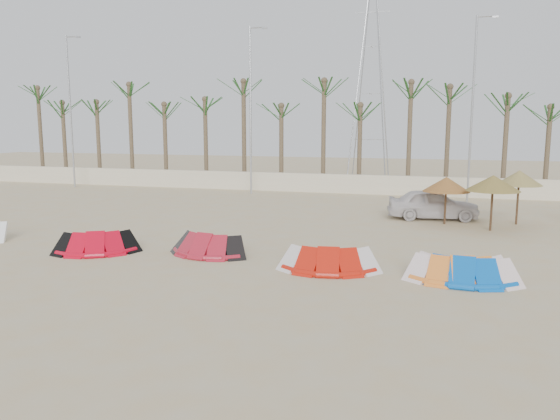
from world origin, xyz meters
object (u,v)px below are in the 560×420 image
(kite_red_left, at_px, (101,241))
(parasol_right, at_px, (519,178))
(kite_red_right, at_px, (331,257))
(kite_red_mid, at_px, (210,243))
(kite_orange, at_px, (460,266))
(kite_blue, at_px, (462,267))
(parasol_left, at_px, (446,184))
(car, at_px, (433,204))
(parasol_mid, at_px, (493,183))

(kite_red_left, relative_size, parasol_right, 1.36)
(kite_red_left, xyz_separation_m, parasol_right, (15.83, 10.26, 1.81))
(kite_red_right, bearing_deg, kite_red_left, 179.33)
(kite_red_mid, height_order, kite_orange, same)
(kite_red_mid, relative_size, kite_orange, 0.94)
(kite_red_right, bearing_deg, kite_blue, -1.55)
(kite_blue, bearing_deg, parasol_right, 74.42)
(kite_red_right, relative_size, parasol_right, 1.30)
(kite_orange, distance_m, parasol_right, 10.99)
(parasol_left, distance_m, parasol_right, 3.42)
(kite_red_left, bearing_deg, car, 41.74)
(kite_red_left, distance_m, car, 16.04)
(kite_red_mid, bearing_deg, kite_blue, -6.59)
(parasol_left, relative_size, car, 0.51)
(parasol_mid, relative_size, car, 0.56)
(kite_red_left, bearing_deg, kite_blue, -0.95)
(kite_red_mid, xyz_separation_m, parasol_left, (8.46, 8.60, 1.50))
(kite_blue, relative_size, parasol_left, 1.48)
(kite_blue, relative_size, car, 0.75)
(parasol_left, bearing_deg, parasol_mid, -29.68)
(kite_red_right, height_order, kite_blue, same)
(kite_red_mid, xyz_separation_m, kite_blue, (8.84, -1.02, 0.00))
(kite_red_left, xyz_separation_m, kite_red_mid, (4.08, 0.81, -0.00))
(kite_blue, height_order, parasol_right, parasol_right)
(kite_red_left, distance_m, kite_red_right, 8.76)
(kite_orange, bearing_deg, car, 94.65)
(parasol_mid, bearing_deg, kite_red_right, -124.35)
(kite_red_mid, distance_m, kite_orange, 8.83)
(kite_red_left, height_order, kite_red_mid, same)
(kite_blue, height_order, parasol_left, parasol_left)
(car, bearing_deg, kite_red_right, 155.55)
(kite_blue, distance_m, parasol_left, 9.74)
(kite_orange, distance_m, parasol_left, 9.68)
(kite_red_right, distance_m, car, 11.25)
(kite_blue, relative_size, parasol_right, 1.30)
(kite_red_mid, bearing_deg, kite_red_right, -10.97)
(kite_orange, height_order, parasol_mid, parasol_mid)
(kite_blue, xyz_separation_m, parasol_left, (-0.37, 9.62, 1.50))
(kite_red_mid, distance_m, kite_red_right, 4.78)
(kite_red_mid, distance_m, car, 12.65)
(kite_orange, relative_size, car, 0.76)
(kite_orange, height_order, car, car)
(kite_orange, relative_size, parasol_left, 1.49)
(parasol_left, xyz_separation_m, car, (-0.57, 1.28, -1.16))
(parasol_mid, height_order, parasol_right, parasol_right)
(kite_red_mid, xyz_separation_m, parasol_right, (11.76, 9.46, 1.81))
(kite_blue, xyz_separation_m, parasol_mid, (1.59, 8.50, 1.73))
(parasol_right, relative_size, car, 0.58)
(kite_red_right, bearing_deg, kite_red_mid, 169.03)
(kite_red_left, relative_size, kite_blue, 1.04)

